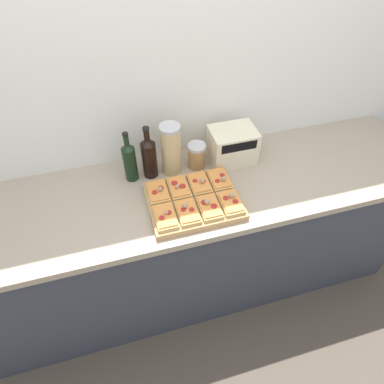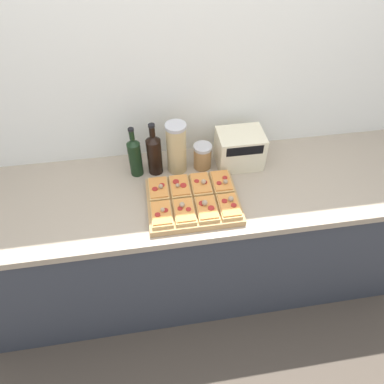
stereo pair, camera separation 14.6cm
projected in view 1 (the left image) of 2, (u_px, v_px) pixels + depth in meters
ground_plane at (207, 321)px, 2.25m from camera, size 12.00×12.00×0.00m
wall_back at (176, 100)px, 1.80m from camera, size 6.00×0.06×2.50m
kitchen_counter at (194, 240)px, 2.12m from camera, size 2.63×0.67×0.94m
cutting_board at (194, 201)px, 1.69m from camera, size 0.45×0.35×0.03m
pizza_slice_back_left at (158, 192)px, 1.70m from camera, size 0.10×0.16×0.05m
pizza_slice_back_midleft at (179, 188)px, 1.72m from camera, size 0.10×0.16×0.05m
pizza_slice_back_midright at (199, 183)px, 1.74m from camera, size 0.10×0.16×0.05m
pizza_slice_back_right at (219, 179)px, 1.76m from camera, size 0.10×0.16×0.05m
pizza_slice_front_left at (165, 217)px, 1.59m from camera, size 0.10×0.16×0.05m
pizza_slice_front_midleft at (188, 212)px, 1.61m from camera, size 0.10×0.16×0.05m
pizza_slice_front_midright at (209, 207)px, 1.63m from camera, size 0.10×0.16×0.06m
pizza_slice_front_right at (231, 202)px, 1.65m from camera, size 0.10×0.16×0.05m
olive_oil_bottle at (130, 161)px, 1.75m from camera, size 0.07×0.07×0.29m
wine_bottle at (149, 156)px, 1.77m from camera, size 0.08×0.08×0.31m
grain_jar_tall at (171, 149)px, 1.77m from camera, size 0.11×0.11×0.29m
grain_jar_short at (197, 156)px, 1.85m from camera, size 0.10×0.10×0.14m
toaster_oven at (232, 145)px, 1.87m from camera, size 0.27×0.19×0.20m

